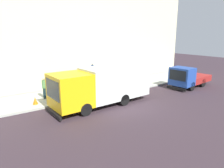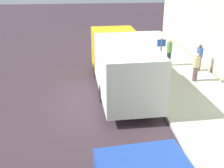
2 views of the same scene
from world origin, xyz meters
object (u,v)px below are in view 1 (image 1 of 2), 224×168
at_px(traffic_cone_orange, 35,101).
at_px(street_sign_post, 93,77).
at_px(pedestrian_walking, 44,87).
at_px(pedestrian_third, 52,82).
at_px(small_flatbed_truck, 188,78).
at_px(pedestrian_standing, 73,82).
at_px(large_utility_truck, 102,84).

distance_m(traffic_cone_orange, street_sign_post, 4.96).
bearing_deg(street_sign_post, pedestrian_walking, 66.33).
bearing_deg(pedestrian_third, street_sign_post, -125.66).
height_order(small_flatbed_truck, pedestrian_third, small_flatbed_truck).
height_order(pedestrian_walking, street_sign_post, street_sign_post).
xyz_separation_m(pedestrian_walking, traffic_cone_orange, (-1.04, 1.06, -0.66)).
height_order(small_flatbed_truck, pedestrian_walking, small_flatbed_truck).
xyz_separation_m(small_flatbed_truck, pedestrian_walking, (4.14, 13.33, 0.08)).
xyz_separation_m(pedestrian_standing, street_sign_post, (-2.34, -0.86, 0.76)).
xyz_separation_m(large_utility_truck, pedestrian_standing, (4.35, 0.54, -0.59)).
bearing_deg(small_flatbed_truck, pedestrian_third, 58.86).
distance_m(pedestrian_third, street_sign_post, 4.11).
distance_m(large_utility_truck, street_sign_post, 2.04).
bearing_deg(traffic_cone_orange, small_flatbed_truck, -102.15).
bearing_deg(traffic_cone_orange, pedestrian_walking, -45.52).
relative_size(pedestrian_standing, traffic_cone_orange, 2.94).
distance_m(small_flatbed_truck, pedestrian_walking, 13.96).
height_order(large_utility_truck, traffic_cone_orange, large_utility_truck).
relative_size(large_utility_truck, small_flatbed_truck, 1.49).
xyz_separation_m(small_flatbed_truck, pedestrian_standing, (4.87, 10.51, 0.01)).
xyz_separation_m(pedestrian_standing, traffic_cone_orange, (-1.77, 3.88, -0.58)).
bearing_deg(small_flatbed_truck, pedestrian_walking, 66.82).
bearing_deg(small_flatbed_truck, large_utility_truck, 81.11).
relative_size(pedestrian_standing, street_sign_post, 0.59).
relative_size(small_flatbed_truck, traffic_cone_orange, 9.69).
height_order(large_utility_truck, pedestrian_standing, large_utility_truck).
distance_m(small_flatbed_truck, pedestrian_third, 13.41).
xyz_separation_m(pedestrian_walking, pedestrian_standing, (0.73, -2.82, -0.08)).
height_order(pedestrian_walking, pedestrian_third, pedestrian_walking).
xyz_separation_m(traffic_cone_orange, street_sign_post, (-0.58, -4.74, 1.34)).
bearing_deg(street_sign_post, large_utility_truck, 171.06).
bearing_deg(street_sign_post, pedestrian_third, 37.96).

